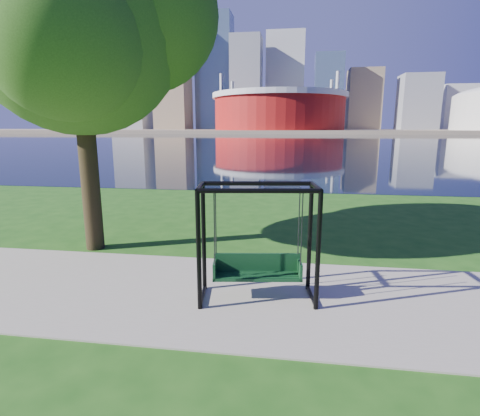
# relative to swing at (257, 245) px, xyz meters

# --- Properties ---
(ground) EXTENTS (900.00, 900.00, 0.00)m
(ground) POSITION_rel_swing_xyz_m (-0.44, 0.57, -1.11)
(ground) COLOR #1E5114
(ground) RESTS_ON ground
(path) EXTENTS (120.00, 4.00, 0.03)m
(path) POSITION_rel_swing_xyz_m (-0.44, 0.07, -1.09)
(path) COLOR #9E937F
(path) RESTS_ON ground
(river) EXTENTS (900.00, 180.00, 0.02)m
(river) POSITION_rel_swing_xyz_m (-0.44, 102.57, -1.10)
(river) COLOR black
(river) RESTS_ON ground
(far_bank) EXTENTS (900.00, 228.00, 2.00)m
(far_bank) POSITION_rel_swing_xyz_m (-0.44, 306.57, -0.11)
(far_bank) COLOR #937F60
(far_bank) RESTS_ON ground
(stadium) EXTENTS (83.00, 83.00, 32.00)m
(stadium) POSITION_rel_swing_xyz_m (-10.44, 235.57, 13.12)
(stadium) COLOR maroon
(stadium) RESTS_ON far_bank
(skyline) EXTENTS (392.00, 66.00, 96.50)m
(skyline) POSITION_rel_swing_xyz_m (-4.71, 319.97, 34.78)
(skyline) COLOR gray
(skyline) RESTS_ON far_bank
(swing) EXTENTS (2.35, 1.27, 2.29)m
(swing) POSITION_rel_swing_xyz_m (0.00, 0.00, 0.00)
(swing) COLOR black
(swing) RESTS_ON ground
(park_tree) EXTENTS (6.87, 6.21, 8.54)m
(park_tree) POSITION_rel_swing_xyz_m (-4.88, 2.59, 4.82)
(park_tree) COLOR black
(park_tree) RESTS_ON ground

